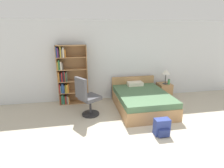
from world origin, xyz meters
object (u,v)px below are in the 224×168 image
object	(u,v)px
bookshelf	(69,76)
backpack_blue	(162,127)
bed	(141,100)
table_lamp	(166,72)
office_chair	(87,98)
nightstand	(164,90)
water_bottle	(169,82)

from	to	relation	value
bookshelf	backpack_blue	size ratio (longest dim) A/B	4.82
bed	table_lamp	size ratio (longest dim) A/B	3.89
table_lamp	backpack_blue	xyz separation A→B (m)	(-1.12, -2.12, -0.73)
bed	office_chair	bearing A→B (deg)	-172.33
office_chair	backpack_blue	xyz separation A→B (m)	(1.59, -1.24, -0.35)
nightstand	backpack_blue	size ratio (longest dim) A/B	1.33
office_chair	backpack_blue	bearing A→B (deg)	-37.97
bookshelf	water_bottle	distance (m)	3.34
bookshelf	bed	size ratio (longest dim) A/B	0.95
office_chair	water_bottle	bearing A→B (deg)	15.94
bed	bookshelf	bearing A→B (deg)	159.56
office_chair	water_bottle	xyz separation A→B (m)	(2.81, 0.80, 0.07)
table_lamp	water_bottle	xyz separation A→B (m)	(0.09, -0.07, -0.31)
bookshelf	nightstand	xyz separation A→B (m)	(3.23, -0.10, -0.64)
bookshelf	bed	distance (m)	2.37
bed	backpack_blue	world-z (taller)	bed
bookshelf	table_lamp	distance (m)	3.23
nightstand	table_lamp	size ratio (longest dim) A/B	1.02
nightstand	backpack_blue	distance (m)	2.44
backpack_blue	table_lamp	bearing A→B (deg)	62.12
nightstand	table_lamp	bearing A→B (deg)	-96.91
bed	office_chair	xyz separation A→B (m)	(-1.63, -0.22, 0.27)
office_chair	table_lamp	xyz separation A→B (m)	(2.71, 0.88, 0.38)
office_chair	table_lamp	bearing A→B (deg)	17.88
office_chair	table_lamp	distance (m)	2.88
bookshelf	water_bottle	xyz separation A→B (m)	(3.32, -0.22, -0.30)
table_lamp	backpack_blue	size ratio (longest dim) A/B	1.30
bookshelf	backpack_blue	bearing A→B (deg)	-47.11
bed	nightstand	distance (m)	1.29
water_bottle	office_chair	bearing A→B (deg)	-164.06
bookshelf	water_bottle	size ratio (longest dim) A/B	9.81
table_lamp	water_bottle	world-z (taller)	table_lamp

